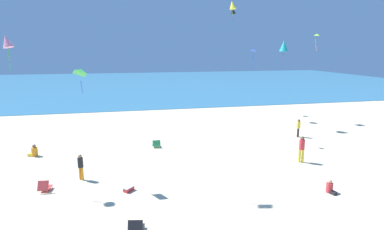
# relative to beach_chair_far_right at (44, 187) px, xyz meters

# --- Properties ---
(ground_plane) EXTENTS (120.00, 120.00, 0.00)m
(ground_plane) POSITION_rel_beach_chair_far_right_xyz_m (7.39, 3.11, -0.26)
(ground_plane) COLOR beige
(ocean_water) EXTENTS (120.00, 60.00, 0.05)m
(ocean_water) POSITION_rel_beach_chair_far_right_xyz_m (7.39, 49.68, -0.23)
(ocean_water) COLOR teal
(ocean_water) RESTS_ON ground_plane
(beach_chair_far_right) EXTENTS (0.58, 0.75, 0.60)m
(beach_chair_far_right) POSITION_rel_beach_chair_far_right_xyz_m (0.00, 0.00, 0.00)
(beach_chair_far_right) COLOR #D13D3D
(beach_chair_far_right) RESTS_ON ground_plane
(beach_chair_far_left) EXTENTS (0.67, 0.71, 0.58)m
(beach_chair_far_left) POSITION_rel_beach_chair_far_right_xyz_m (4.29, -4.47, -0.01)
(beach_chair_far_left) COLOR black
(beach_chair_far_left) RESTS_ON ground_plane
(beach_chair_mid_beach) EXTENTS (0.57, 0.57, 0.57)m
(beach_chair_mid_beach) POSITION_rel_beach_chair_far_right_xyz_m (6.09, 5.74, 0.00)
(beach_chair_mid_beach) COLOR #2D9956
(beach_chair_mid_beach) RESTS_ON ground_plane
(cooler_box) EXTENTS (0.58, 0.58, 0.23)m
(cooler_box) POSITION_rel_beach_chair_far_right_xyz_m (4.06, -0.83, -0.14)
(cooler_box) COLOR red
(cooler_box) RESTS_ON ground_plane
(person_0) EXTENTS (0.45, 0.45, 1.67)m
(person_0) POSITION_rel_beach_chair_far_right_xyz_m (14.62, 0.93, 0.70)
(person_0) COLOR yellow
(person_0) RESTS_ON ground_plane
(person_1) EXTENTS (0.72, 0.54, 0.81)m
(person_1) POSITION_rel_beach_chair_far_right_xyz_m (-1.96, 5.67, 0.04)
(person_1) COLOR orange
(person_1) RESTS_ON ground_plane
(person_2) EXTENTS (0.37, 0.37, 1.45)m
(person_2) POSITION_rel_beach_chair_far_right_xyz_m (17.51, 6.04, 0.58)
(person_2) COLOR black
(person_2) RESTS_ON ground_plane
(person_3) EXTENTS (0.42, 0.58, 0.66)m
(person_3) POSITION_rel_beach_chair_far_right_xyz_m (13.71, -3.11, -0.01)
(person_3) COLOR red
(person_3) RESTS_ON ground_plane
(person_4) EXTENTS (0.40, 0.40, 1.43)m
(person_4) POSITION_rel_beach_chair_far_right_xyz_m (1.59, 1.08, 0.57)
(person_4) COLOR orange
(person_4) RESTS_ON ground_plane
(kite_blue) EXTENTS (0.47, 0.49, 1.52)m
(kite_blue) POSITION_rel_beach_chair_far_right_xyz_m (13.37, 6.03, 6.55)
(kite_blue) COLOR blue
(kite_yellow) EXTENTS (0.98, 1.05, 1.51)m
(kite_yellow) POSITION_rel_beach_chair_far_right_xyz_m (14.78, 14.82, 10.97)
(kite_yellow) COLOR yellow
(kite_pink) EXTENTS (0.72, 0.66, 1.72)m
(kite_pink) POSITION_rel_beach_chair_far_right_xyz_m (-1.22, 1.06, 6.99)
(kite_pink) COLOR pink
(kite_lime) EXTENTS (0.37, 0.48, 1.27)m
(kite_lime) POSITION_rel_beach_chair_far_right_xyz_m (18.51, 6.12, 7.71)
(kite_lime) COLOR #99DB33
(kite_teal) EXTENTS (1.04, 1.04, 1.70)m
(kite_teal) POSITION_rel_beach_chair_far_right_xyz_m (17.67, 9.47, 6.94)
(kite_teal) COLOR #1EADAD
(kite_green) EXTENTS (0.89, 0.87, 1.27)m
(kite_green) POSITION_rel_beach_chair_far_right_xyz_m (2.04, 0.84, 5.54)
(kite_green) COLOR green
(kite_black) EXTENTS (0.81, 0.75, 1.56)m
(kite_black) POSITION_rel_beach_chair_far_right_xyz_m (15.84, 17.60, 10.75)
(kite_black) COLOR black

